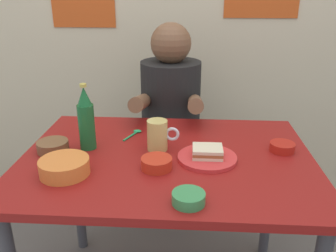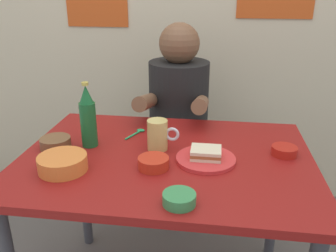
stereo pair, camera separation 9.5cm
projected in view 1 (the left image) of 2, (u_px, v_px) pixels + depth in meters
dining_table at (167, 177)px, 1.39m from camera, size 1.10×0.80×0.74m
stool at (171, 167)px, 2.08m from camera, size 0.34×0.34×0.45m
person_seated at (171, 100)px, 1.92m from camera, size 0.33×0.56×0.72m
plate_orange at (207, 158)px, 1.32m from camera, size 0.22×0.22×0.01m
sandwich at (207, 152)px, 1.31m from camera, size 0.11×0.09×0.04m
beer_mug at (158, 135)px, 1.38m from camera, size 0.13×0.08×0.12m
beer_bottle at (86, 120)px, 1.37m from camera, size 0.06×0.06×0.26m
condiment_bowl_brown at (53, 146)px, 1.38m from camera, size 0.12×0.12×0.04m
sambal_bowl_red at (282, 147)px, 1.38m from camera, size 0.10×0.10×0.03m
dip_bowl_green at (189, 198)px, 1.05m from camera, size 0.10×0.10×0.03m
sauce_bowl_chili at (157, 163)px, 1.25m from camera, size 0.11×0.11×0.04m
soup_bowl_orange at (64, 166)px, 1.21m from camera, size 0.17×0.17×0.05m
spoon at (135, 133)px, 1.54m from camera, size 0.07×0.11×0.01m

